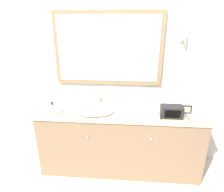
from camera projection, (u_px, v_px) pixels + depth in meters
name	position (u px, v px, depth m)	size (l,w,h in m)	color
ground_plane	(118.00, 183.00, 2.49)	(14.00, 14.00, 0.00)	silver
wall_back	(121.00, 71.00, 2.59)	(8.00, 0.18, 2.55)	silver
vanity_counter	(120.00, 140.00, 2.62)	(2.09, 0.55, 0.85)	#937556
sink_basin	(92.00, 110.00, 2.47)	(0.55, 0.43, 0.20)	silver
soap_bottle	(53.00, 110.00, 2.34)	(0.06, 0.06, 0.18)	white
appliance_box	(171.00, 112.00, 2.30)	(0.25, 0.14, 0.14)	black
picture_frame	(187.00, 109.00, 2.40)	(0.11, 0.01, 0.10)	black
hand_towel_near_sink	(153.00, 116.00, 2.28)	(0.14, 0.10, 0.05)	white
hand_towel_far_corner	(195.00, 118.00, 2.25)	(0.16, 0.11, 0.04)	#B7A899
metal_tray	(134.00, 110.00, 2.50)	(0.17, 0.11, 0.01)	#ADADB2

